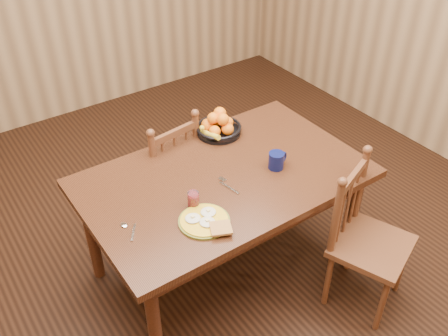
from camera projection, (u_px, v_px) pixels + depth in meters
room at (224, 79)px, 2.47m from camera, size 4.52×5.02×2.72m
dining_table at (224, 187)px, 2.88m from camera, size 1.60×1.00×0.75m
chair_far at (165, 174)px, 3.34m from camera, size 0.46×0.45×0.91m
chair_near at (366, 241)px, 2.83m from camera, size 0.54×0.53×0.93m
breakfast_plate at (205, 221)px, 2.51m from camera, size 0.26×0.30×0.04m
fork at (227, 185)px, 2.76m from camera, size 0.05×0.18×0.00m
spoon at (127, 227)px, 2.48m from camera, size 0.08×0.15×0.01m
coffee_mug at (277, 160)px, 2.86m from camera, size 0.13×0.09×0.10m
juice_glass at (193, 200)px, 2.59m from camera, size 0.06×0.06×0.09m
fruit_bowl at (218, 126)px, 3.15m from camera, size 0.29×0.29×0.17m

